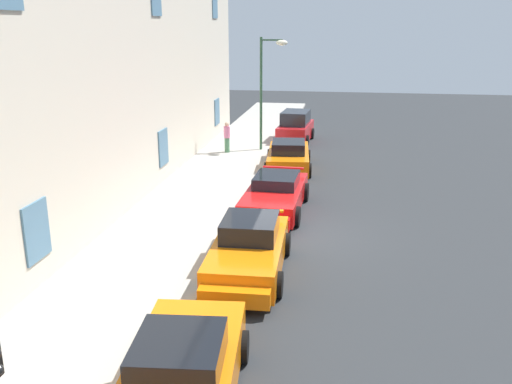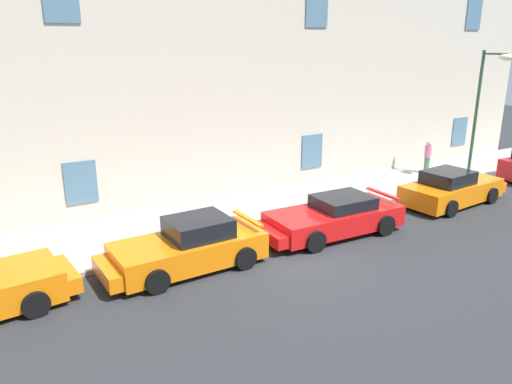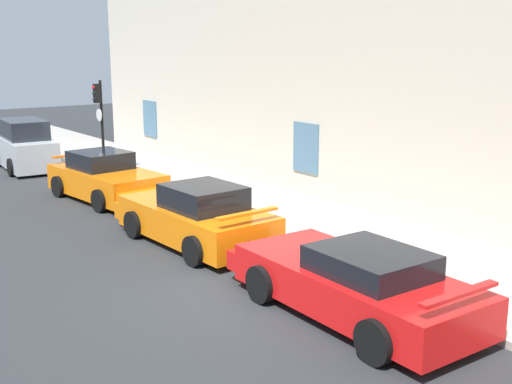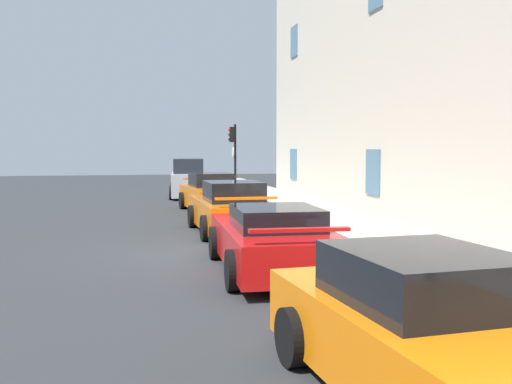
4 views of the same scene
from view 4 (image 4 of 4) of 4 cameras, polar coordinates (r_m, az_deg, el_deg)
name	(u,v)px [view 4 (image 4 of 4)]	position (r m, az deg, el deg)	size (l,w,h in m)	color
ground_plane	(210,253)	(13.34, -4.53, -6.00)	(80.00, 80.00, 0.00)	#2B2D30
sidewalk	(375,244)	(14.37, 11.57, -5.05)	(60.00, 4.13, 0.14)	#A8A399
sportscar_red_lead	(214,196)	(21.80, -4.11, -0.35)	(4.66, 2.41, 1.44)	orange
sportscar_yellow_flank	(230,210)	(16.58, -2.53, -1.77)	(4.75, 2.20, 1.47)	orange
sportscar_white_middle	(271,240)	(11.45, 1.44, -4.68)	(5.11, 2.25, 1.29)	red
sportscar_tail_end	(453,350)	(5.59, 18.72, -14.46)	(4.99, 2.38, 1.41)	orange
hatchback_distant	(188,180)	(28.31, -6.65, 1.19)	(4.05, 2.01, 1.89)	#B2B7BC
traffic_light	(233,148)	(25.33, -2.23, 4.31)	(0.44, 0.36, 3.28)	black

